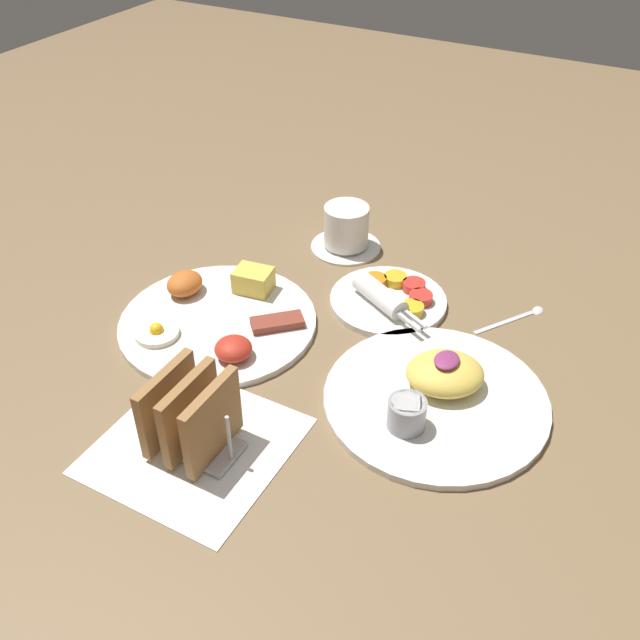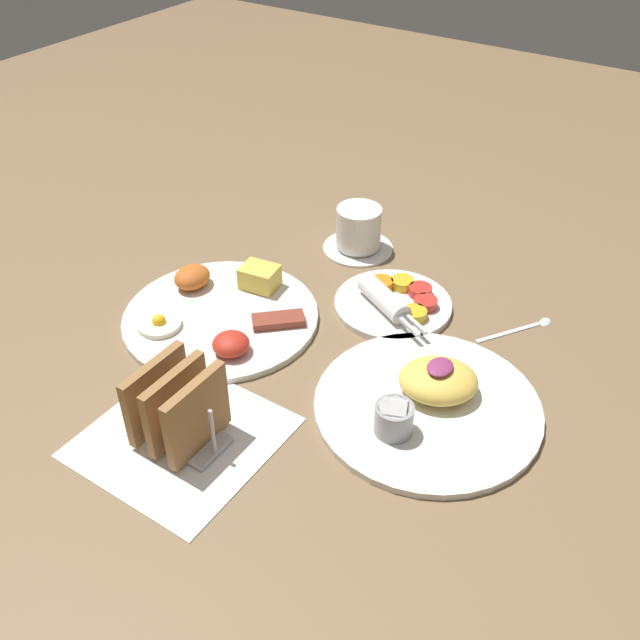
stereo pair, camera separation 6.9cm
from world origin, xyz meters
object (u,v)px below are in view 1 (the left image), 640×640
at_px(plate_foreground, 436,393).
at_px(plate_breakfast, 218,317).
at_px(coffee_cup, 346,229).
at_px(toast_rack, 190,416).
at_px(plate_condiments, 391,299).

bearing_deg(plate_foreground, plate_breakfast, 89.63).
xyz_separation_m(plate_foreground, coffee_cup, (0.28, 0.27, 0.02)).
height_order(plate_breakfast, coffee_cup, coffee_cup).
bearing_deg(toast_rack, plate_condiments, -13.32).
distance_m(plate_breakfast, coffee_cup, 0.29).
bearing_deg(coffee_cup, plate_breakfast, 165.96).
xyz_separation_m(plate_foreground, toast_rack, (-0.21, 0.23, 0.04)).
bearing_deg(coffee_cup, plate_foreground, -135.84).
relative_size(plate_condiments, plate_foreground, 0.61).
relative_size(plate_condiments, coffee_cup, 1.49).
height_order(plate_foreground, coffee_cup, coffee_cup).
xyz_separation_m(toast_rack, coffee_cup, (0.50, 0.05, -0.02)).
height_order(plate_condiments, toast_rack, toast_rack).
distance_m(plate_condiments, coffee_cup, 0.18).
xyz_separation_m(plate_breakfast, plate_condiments, (0.17, -0.21, 0.00)).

